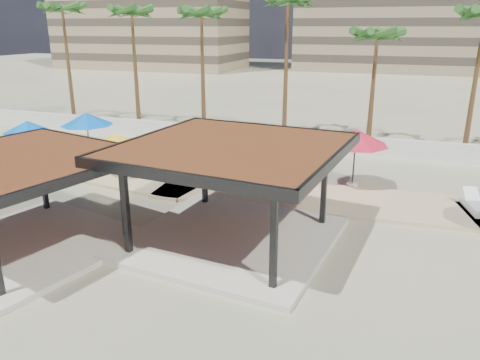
% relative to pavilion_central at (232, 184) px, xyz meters
% --- Properties ---
extents(ground, '(200.00, 200.00, 0.00)m').
position_rel_pavilion_central_xyz_m(ground, '(0.48, -1.54, -2.28)').
color(ground, tan).
rests_on(ground, ground).
extents(promenade, '(44.45, 7.97, 0.24)m').
position_rel_pavilion_central_xyz_m(promenade, '(2.48, 6.13, -2.22)').
color(promenade, '#C6B284').
rests_on(promenade, ground).
extents(boundary_wall, '(56.00, 0.30, 1.20)m').
position_rel_pavilion_central_xyz_m(boundary_wall, '(0.48, 14.46, -1.68)').
color(boundary_wall, silver).
rests_on(boundary_wall, ground).
extents(pavilion_central, '(8.23, 8.23, 3.82)m').
position_rel_pavilion_central_xyz_m(pavilion_central, '(0.00, 0.00, 0.00)').
color(pavilion_central, beige).
rests_on(pavilion_central, ground).
extents(pavilion_west, '(8.36, 8.36, 3.50)m').
position_rel_pavilion_central_xyz_m(pavilion_west, '(-6.87, -3.07, -0.19)').
color(pavilion_west, beige).
rests_on(pavilion_west, ground).
extents(umbrella_a, '(3.27, 3.27, 2.74)m').
position_rel_pavilion_central_xyz_m(umbrella_a, '(-12.11, 7.61, 0.26)').
color(umbrella_a, beige).
rests_on(umbrella_a, promenade).
extents(umbrella_b, '(2.74, 2.74, 2.29)m').
position_rel_pavilion_central_xyz_m(umbrella_b, '(-8.43, 5.09, -0.13)').
color(umbrella_b, beige).
rests_on(umbrella_b, promenade).
extents(umbrella_c, '(3.76, 3.76, 2.87)m').
position_rel_pavilion_central_xyz_m(umbrella_c, '(3.55, 7.66, 0.37)').
color(umbrella_c, beige).
rests_on(umbrella_c, promenade).
extents(umbrella_f, '(2.95, 2.95, 2.46)m').
position_rel_pavilion_central_xyz_m(umbrella_f, '(-14.63, 5.55, 0.02)').
color(umbrella_f, beige).
rests_on(umbrella_f, promenade).
extents(lounger_a, '(0.84, 2.34, 0.87)m').
position_rel_pavilion_central_xyz_m(lounger_a, '(-5.04, 7.02, -1.89)').
color(lounger_a, white).
rests_on(lounger_a, promenade).
extents(lounger_b, '(1.09, 2.10, 0.76)m').
position_rel_pavilion_central_xyz_m(lounger_b, '(8.99, 6.08, -1.92)').
color(lounger_b, white).
rests_on(lounger_b, promenade).
extents(palm_a, '(3.00, 3.00, 9.92)m').
position_rel_pavilion_central_xyz_m(palm_a, '(-20.52, 16.76, 6.44)').
color(palm_a, brown).
rests_on(palm_a, ground).
extents(palm_b, '(3.00, 3.00, 9.62)m').
position_rel_pavilion_central_xyz_m(palm_b, '(-14.52, 17.16, 6.16)').
color(palm_b, brown).
rests_on(palm_b, ground).
extents(palm_c, '(3.00, 3.00, 9.44)m').
position_rel_pavilion_central_xyz_m(palm_c, '(-8.52, 16.56, 5.99)').
color(palm_c, brown).
rests_on(palm_c, ground).
extents(palm_d, '(3.00, 3.00, 10.22)m').
position_rel_pavilion_central_xyz_m(palm_d, '(-2.52, 17.36, 6.72)').
color(palm_d, brown).
rests_on(palm_d, ground).
extents(palm_e, '(3.00, 3.00, 8.08)m').
position_rel_pavilion_central_xyz_m(palm_e, '(3.48, 16.86, 4.71)').
color(palm_e, brown).
rests_on(palm_e, ground).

